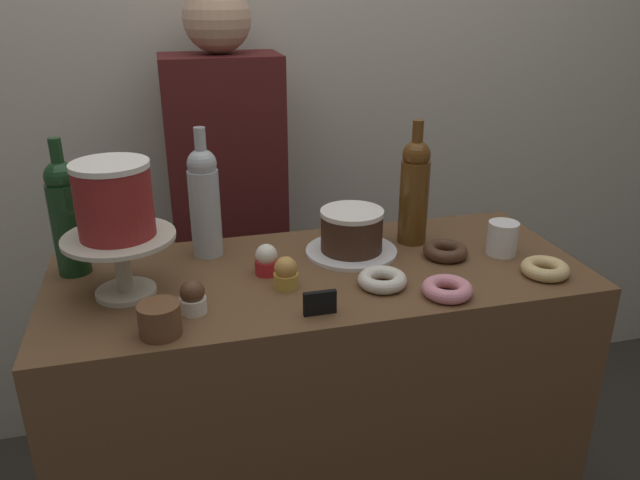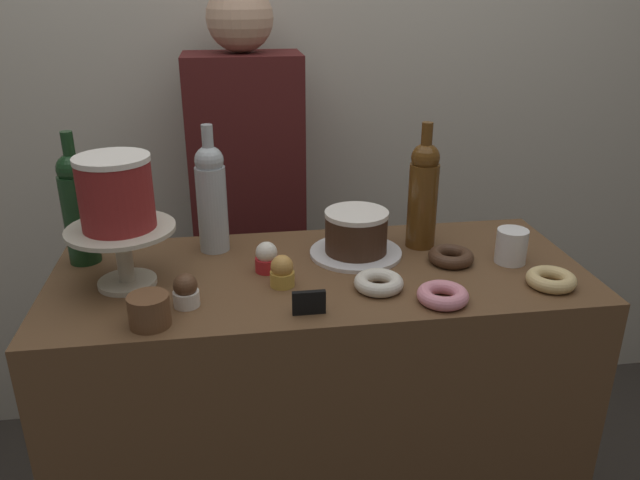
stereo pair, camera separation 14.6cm
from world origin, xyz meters
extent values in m
cube|color=beige|center=(0.00, 0.84, 1.30)|extent=(6.00, 0.05, 2.60)
cube|color=brown|center=(0.00, 0.00, 0.48)|extent=(1.27, 0.53, 0.96)
cylinder|color=beige|center=(-0.45, -0.01, 0.96)|extent=(0.13, 0.13, 0.01)
cylinder|color=beige|center=(-0.45, -0.01, 1.03)|extent=(0.04, 0.04, 0.12)
cylinder|color=beige|center=(-0.45, -0.01, 1.09)|extent=(0.24, 0.24, 0.01)
cylinder|color=maroon|center=(-0.45, -0.01, 1.17)|extent=(0.16, 0.16, 0.15)
cylinder|color=white|center=(-0.45, -0.01, 1.25)|extent=(0.16, 0.16, 0.01)
cylinder|color=white|center=(0.10, 0.08, 0.96)|extent=(0.23, 0.23, 0.01)
cylinder|color=#3D2619|center=(0.10, 0.08, 1.01)|extent=(0.16, 0.16, 0.09)
cylinder|color=white|center=(0.10, 0.08, 1.07)|extent=(0.16, 0.16, 0.01)
cylinder|color=#B2BCC1|center=(-0.25, 0.17, 1.07)|extent=(0.08, 0.08, 0.22)
sphere|color=#B2BCC1|center=(-0.25, 0.17, 1.19)|extent=(0.07, 0.07, 0.07)
cylinder|color=#B2BCC1|center=(-0.25, 0.17, 1.24)|extent=(0.03, 0.03, 0.08)
cylinder|color=#5B3814|center=(0.28, 0.12, 1.07)|extent=(0.08, 0.08, 0.22)
sphere|color=#5B3814|center=(0.28, 0.12, 1.19)|extent=(0.07, 0.07, 0.07)
cylinder|color=#5B3814|center=(0.28, 0.12, 1.24)|extent=(0.03, 0.03, 0.08)
cylinder|color=#193D1E|center=(-0.57, 0.14, 1.07)|extent=(0.08, 0.08, 0.22)
sphere|color=#193D1E|center=(-0.57, 0.14, 1.19)|extent=(0.07, 0.07, 0.07)
cylinder|color=#193D1E|center=(-0.57, 0.14, 1.24)|extent=(0.03, 0.03, 0.08)
cylinder|color=white|center=(-0.31, -0.13, 0.97)|extent=(0.06, 0.06, 0.03)
sphere|color=brown|center=(-0.31, -0.13, 1.01)|extent=(0.05, 0.05, 0.05)
cylinder|color=gold|center=(-0.10, -0.06, 0.97)|extent=(0.06, 0.06, 0.03)
sphere|color=#CC9347|center=(-0.10, -0.06, 1.01)|extent=(0.05, 0.05, 0.05)
cylinder|color=red|center=(-0.13, 0.02, 0.97)|extent=(0.06, 0.06, 0.03)
sphere|color=white|center=(-0.13, 0.02, 1.01)|extent=(0.05, 0.05, 0.05)
torus|color=#E0C17F|center=(0.51, -0.16, 0.97)|extent=(0.11, 0.11, 0.03)
torus|color=#472D1E|center=(0.33, 0.00, 0.97)|extent=(0.11, 0.11, 0.03)
torus|color=silver|center=(0.12, -0.11, 0.97)|extent=(0.11, 0.11, 0.03)
torus|color=pink|center=(0.24, -0.19, 0.97)|extent=(0.11, 0.11, 0.03)
cylinder|color=brown|center=(-0.38, -0.20, 0.96)|extent=(0.08, 0.08, 0.01)
cylinder|color=brown|center=(-0.38, -0.20, 0.97)|extent=(0.08, 0.08, 0.01)
cylinder|color=brown|center=(-0.38, -0.20, 0.98)|extent=(0.08, 0.08, 0.01)
cylinder|color=brown|center=(-0.38, -0.20, 1.00)|extent=(0.08, 0.08, 0.01)
cylinder|color=brown|center=(-0.38, -0.20, 1.01)|extent=(0.08, 0.08, 0.01)
cylinder|color=brown|center=(-0.38, -0.20, 1.02)|extent=(0.08, 0.08, 0.01)
cube|color=black|center=(-0.05, -0.20, 0.98)|extent=(0.07, 0.01, 0.05)
cylinder|color=white|center=(0.47, -0.02, 1.00)|extent=(0.08, 0.08, 0.09)
cube|color=black|center=(-0.15, 0.62, 0.42)|extent=(0.28, 0.18, 0.85)
cube|color=#4C1919|center=(-0.15, 0.62, 1.12)|extent=(0.36, 0.22, 0.55)
sphere|color=tan|center=(-0.15, 0.62, 1.50)|extent=(0.20, 0.20, 0.20)
camera|label=1|loc=(-0.34, -1.30, 1.60)|focal=34.84mm
camera|label=2|loc=(-0.20, -1.33, 1.60)|focal=34.84mm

